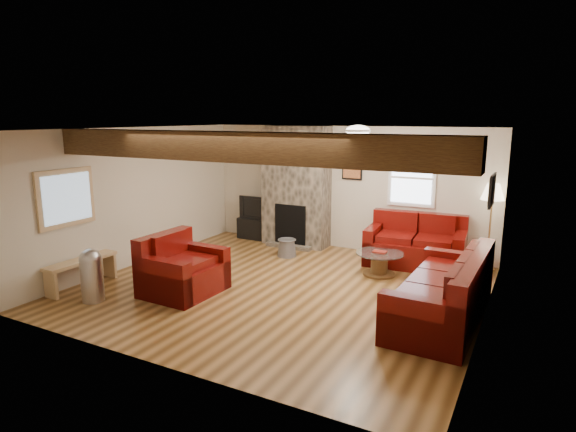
# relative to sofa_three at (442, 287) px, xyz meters

# --- Properties ---
(room) EXTENTS (8.00, 8.00, 8.00)m
(room) POSITION_rel_sofa_three_xyz_m (-2.48, 0.03, 0.79)
(room) COLOR brown
(room) RESTS_ON ground
(floor) EXTENTS (6.00, 6.00, 0.00)m
(floor) POSITION_rel_sofa_three_xyz_m (-2.48, 0.03, -0.46)
(floor) COLOR brown
(floor) RESTS_ON ground
(oak_beam) EXTENTS (6.00, 0.36, 0.38)m
(oak_beam) POSITION_rel_sofa_three_xyz_m (-2.48, -1.22, 1.85)
(oak_beam) COLOR black
(oak_beam) RESTS_ON room
(chimney_breast) EXTENTS (1.40, 0.67, 2.50)m
(chimney_breast) POSITION_rel_sofa_three_xyz_m (-3.48, 2.52, 0.76)
(chimney_breast) COLOR #36322A
(chimney_breast) RESTS_ON floor
(back_window) EXTENTS (0.90, 0.08, 1.10)m
(back_window) POSITION_rel_sofa_three_xyz_m (-1.13, 2.74, 1.09)
(back_window) COLOR white
(back_window) RESTS_ON room
(hatch_window) EXTENTS (0.08, 1.00, 0.90)m
(hatch_window) POSITION_rel_sofa_three_xyz_m (-5.44, -1.47, 0.99)
(hatch_window) COLOR tan
(hatch_window) RESTS_ON room
(ceiling_dome) EXTENTS (0.40, 0.40, 0.18)m
(ceiling_dome) POSITION_rel_sofa_three_xyz_m (-1.58, 0.93, 1.98)
(ceiling_dome) COLOR white
(ceiling_dome) RESTS_ON room
(artwork_back) EXTENTS (0.42, 0.06, 0.52)m
(artwork_back) POSITION_rel_sofa_three_xyz_m (-2.33, 2.74, 1.24)
(artwork_back) COLOR black
(artwork_back) RESTS_ON room
(artwork_right) EXTENTS (0.06, 0.55, 0.42)m
(artwork_right) POSITION_rel_sofa_three_xyz_m (0.48, 0.33, 1.29)
(artwork_right) COLOR black
(artwork_right) RESTS_ON room
(sofa_three) EXTENTS (1.06, 2.40, 0.92)m
(sofa_three) POSITION_rel_sofa_three_xyz_m (0.00, 0.00, 0.00)
(sofa_three) COLOR #430405
(sofa_three) RESTS_ON floor
(loveseat) EXTENTS (1.81, 1.13, 0.92)m
(loveseat) POSITION_rel_sofa_three_xyz_m (-0.89, 2.26, 0.00)
(loveseat) COLOR #430405
(loveseat) RESTS_ON floor
(armchair_red) EXTENTS (1.01, 1.15, 0.91)m
(armchair_red) POSITION_rel_sofa_three_xyz_m (-3.71, -0.84, -0.00)
(armchair_red) COLOR #430405
(armchair_red) RESTS_ON floor
(coffee_table) EXTENTS (0.82, 0.82, 0.43)m
(coffee_table) POSITION_rel_sofa_three_xyz_m (-1.29, 1.40, -0.26)
(coffee_table) COLOR #492F17
(coffee_table) RESTS_ON floor
(tv_cabinet) EXTENTS (0.93, 0.37, 0.47)m
(tv_cabinet) POSITION_rel_sofa_three_xyz_m (-4.42, 2.56, -0.22)
(tv_cabinet) COLOR black
(tv_cabinet) RESTS_ON floor
(television) EXTENTS (0.87, 0.11, 0.50)m
(television) POSITION_rel_sofa_three_xyz_m (-4.42, 2.56, 0.26)
(television) COLOR black
(television) RESTS_ON tv_cabinet
(floor_lamp) EXTENTS (0.40, 0.40, 1.55)m
(floor_lamp) POSITION_rel_sofa_three_xyz_m (0.32, 2.58, 0.87)
(floor_lamp) COLOR #B08A49
(floor_lamp) RESTS_ON floor
(pine_bench) EXTENTS (0.29, 1.22, 0.46)m
(pine_bench) POSITION_rel_sofa_three_xyz_m (-5.31, -1.41, -0.23)
(pine_bench) COLOR tan
(pine_bench) RESTS_ON floor
(pedal_bin) EXTENTS (0.36, 0.36, 0.80)m
(pedal_bin) POSITION_rel_sofa_three_xyz_m (-4.68, -1.74, -0.06)
(pedal_bin) COLOR #B5B6BB
(pedal_bin) RESTS_ON floor
(coal_bucket) EXTENTS (0.37, 0.37, 0.35)m
(coal_bucket) POSITION_rel_sofa_three_xyz_m (-3.23, 1.66, -0.28)
(coal_bucket) COLOR slate
(coal_bucket) RESTS_ON floor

